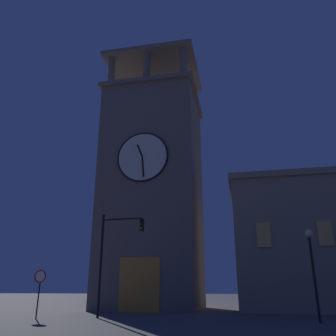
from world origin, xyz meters
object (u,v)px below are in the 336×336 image
Objects in this scene: traffic_signal_mid at (114,248)px; clocktower at (154,190)px; street_lamp at (312,256)px; no_horn_sign at (40,280)px.

clocktower is at bearing -90.88° from traffic_signal_mid.
street_lamp is (-11.66, 0.77, -0.75)m from traffic_signal_mid.
no_horn_sign is (4.10, 1.35, -1.96)m from traffic_signal_mid.
clocktower is 4.27× the size of traffic_signal_mid.
street_lamp is at bearing 176.22° from traffic_signal_mid.
no_horn_sign is (4.25, 11.07, -8.36)m from clocktower.
clocktower is 5.60× the size of street_lamp.
clocktower reaches higher than no_horn_sign.
no_horn_sign is at bearing 69.02° from clocktower.
traffic_signal_mid reaches higher than street_lamp.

